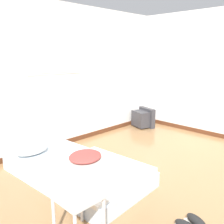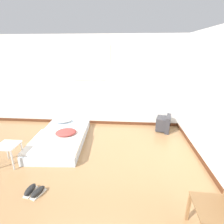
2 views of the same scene
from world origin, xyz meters
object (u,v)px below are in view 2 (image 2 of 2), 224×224
sneaker_pair (34,191)px  mattress_bed (61,137)px  wooden_chair (224,205)px  side_stool (8,148)px  crt_tv (164,123)px

sneaker_pair → mattress_bed: bearing=95.2°
wooden_chair → side_stool: bearing=160.9°
side_stool → sneaker_pair: size_ratio=1.42×
crt_tv → side_stool: bearing=-151.2°
mattress_bed → crt_tv: crt_tv is taller
crt_tv → wooden_chair: size_ratio=0.65×
mattress_bed → crt_tv: bearing=18.5°
crt_tv → wooden_chair: bearing=-89.0°
crt_tv → side_stool: 3.86m
wooden_chair → side_stool: wooden_chair is taller
wooden_chair → crt_tv: bearing=91.0°
crt_tv → sneaker_pair: bearing=-134.6°
mattress_bed → side_stool: bearing=-126.1°
sneaker_pair → crt_tv: bearing=45.4°
mattress_bed → side_stool: size_ratio=4.74×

